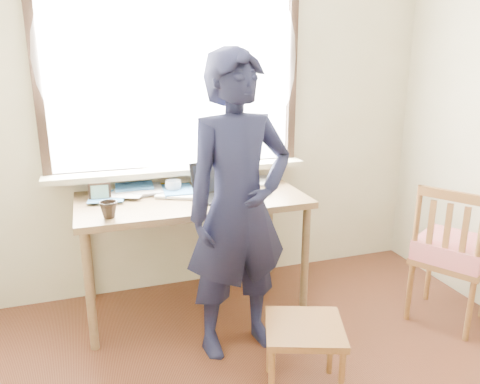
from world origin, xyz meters
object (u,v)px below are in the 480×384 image
object	(u,v)px
mug_white	(173,186)
work_chair	(304,336)
laptop	(219,188)
person	(239,208)
desk	(192,209)
mug_dark	(109,210)
side_chair	(452,251)

from	to	relation	value
mug_white	work_chair	world-z (taller)	mug_white
laptop	person	size ratio (longest dim) A/B	0.22
desk	work_chair	size ratio (longest dim) A/B	3.03
mug_dark	person	bearing A→B (deg)	-22.95
laptop	side_chair	size ratio (longest dim) A/B	0.41
mug_dark	desk	bearing A→B (deg)	24.77
mug_dark	side_chair	distance (m)	2.19
person	laptop	bearing A→B (deg)	78.80
work_chair	side_chair	world-z (taller)	side_chair
laptop	mug_white	size ratio (longest dim) A/B	3.55
desk	person	world-z (taller)	person
mug_dark	work_chair	xyz separation A→B (m)	(0.88, -0.81, -0.52)
mug_white	work_chair	xyz separation A→B (m)	(0.43, -1.21, -0.51)
laptop	mug_dark	xyz separation A→B (m)	(-0.73, -0.22, -0.01)
laptop	person	world-z (taller)	person
work_chair	side_chair	distance (m)	1.28
mug_dark	person	world-z (taller)	person
person	desk	bearing A→B (deg)	97.13
work_chair	person	world-z (taller)	person
work_chair	person	distance (m)	0.77
mug_white	mug_dark	distance (m)	0.60
laptop	side_chair	distance (m)	1.58
desk	mug_dark	size ratio (longest dim) A/B	14.27
laptop	work_chair	size ratio (longest dim) A/B	0.79
work_chair	person	size ratio (longest dim) A/B	0.28
desk	mug_dark	distance (m)	0.62
laptop	work_chair	world-z (taller)	laptop
mug_white	side_chair	world-z (taller)	side_chair
laptop	side_chair	world-z (taller)	laptop
laptop	desk	bearing A→B (deg)	169.38
desk	side_chair	size ratio (longest dim) A/B	1.60
mug_dark	side_chair	xyz separation A→B (m)	(2.11, -0.47, -0.36)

